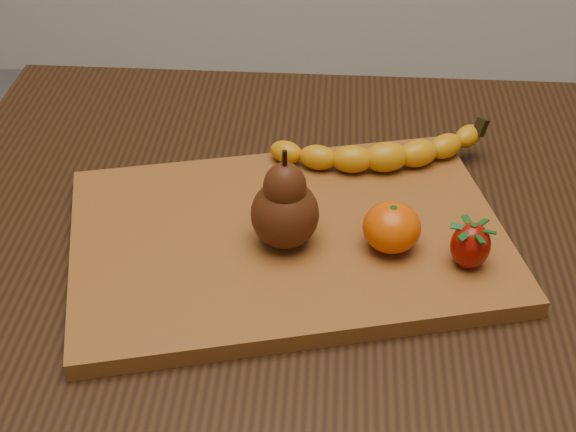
# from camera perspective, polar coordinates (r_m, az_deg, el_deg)

# --- Properties ---
(table) EXTENTS (1.00, 0.70, 0.76)m
(table) POSITION_cam_1_polar(r_m,az_deg,el_deg) (0.95, 5.37, -5.43)
(table) COLOR black
(table) RESTS_ON ground
(cutting_board) EXTENTS (0.51, 0.40, 0.02)m
(cutting_board) POSITION_cam_1_polar(r_m,az_deg,el_deg) (0.85, -0.00, -1.60)
(cutting_board) COLOR brown
(cutting_board) RESTS_ON table
(banana) EXTENTS (0.23, 0.11, 0.03)m
(banana) POSITION_cam_1_polar(r_m,az_deg,el_deg) (0.93, 6.98, 4.18)
(banana) COLOR orange
(banana) RESTS_ON cutting_board
(pear) EXTENTS (0.08, 0.08, 0.11)m
(pear) POSITION_cam_1_polar(r_m,az_deg,el_deg) (0.80, -0.23, 1.26)
(pear) COLOR #461D0B
(pear) RESTS_ON cutting_board
(mandarin) EXTENTS (0.06, 0.06, 0.05)m
(mandarin) POSITION_cam_1_polar(r_m,az_deg,el_deg) (0.81, 7.39, -0.80)
(mandarin) COLOR #D94A02
(mandarin) RESTS_ON cutting_board
(strawberry) EXTENTS (0.05, 0.05, 0.05)m
(strawberry) POSITION_cam_1_polar(r_m,az_deg,el_deg) (0.81, 12.86, -1.96)
(strawberry) COLOR #8D0B03
(strawberry) RESTS_ON cutting_board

